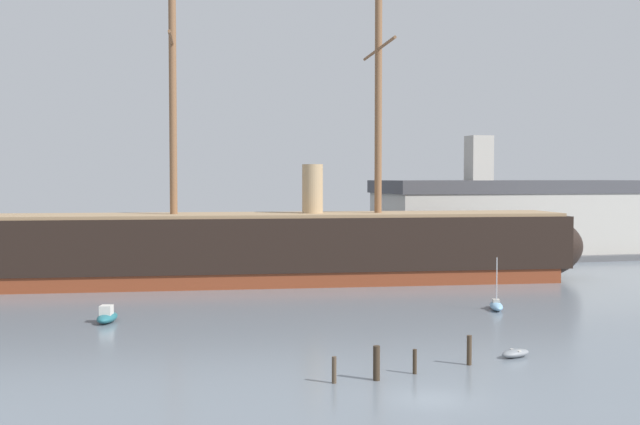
{
  "coord_description": "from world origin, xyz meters",
  "views": [
    {
      "loc": [
        -15.55,
        -38.36,
        11.61
      ],
      "look_at": [
        2.21,
        33.0,
        8.37
      ],
      "focal_mm": 44.57,
      "sensor_mm": 36.0,
      "label": 1
    }
  ],
  "objects_px": {
    "dinghy_far_right": "(511,268)",
    "dockside_warehouse_right": "(510,219)",
    "dinghy_foreground_right": "(515,353)",
    "dinghy_distant_centre": "(263,266)",
    "tall_ship": "(278,247)",
    "mooring_piling_midwater": "(334,370)",
    "mooring_piling_left_pair": "(415,362)",
    "mooring_piling_right_pair": "(469,350)",
    "motorboat_mid_left": "(107,316)",
    "mooring_piling_nearest": "(376,363)",
    "sailboat_mid_right": "(496,305)"
  },
  "relations": [
    {
      "from": "sailboat_mid_right",
      "to": "mooring_piling_nearest",
      "type": "xyz_separation_m",
      "value": [
        -17.75,
        -20.6,
        0.61
      ]
    },
    {
      "from": "dinghy_far_right",
      "to": "mooring_piling_right_pair",
      "type": "distance_m",
      "value": 53.22
    },
    {
      "from": "sailboat_mid_right",
      "to": "mooring_piling_midwater",
      "type": "height_order",
      "value": "sailboat_mid_right"
    },
    {
      "from": "mooring_piling_right_pair",
      "to": "dinghy_foreground_right",
      "type": "bearing_deg",
      "value": 17.79
    },
    {
      "from": "motorboat_mid_left",
      "to": "mooring_piling_nearest",
      "type": "bearing_deg",
      "value": -55.76
    },
    {
      "from": "motorboat_mid_left",
      "to": "dinghy_far_right",
      "type": "height_order",
      "value": "motorboat_mid_left"
    },
    {
      "from": "mooring_piling_midwater",
      "to": "dockside_warehouse_right",
      "type": "height_order",
      "value": "dockside_warehouse_right"
    },
    {
      "from": "dinghy_distant_centre",
      "to": "mooring_piling_nearest",
      "type": "height_order",
      "value": "mooring_piling_nearest"
    },
    {
      "from": "mooring_piling_right_pair",
      "to": "dockside_warehouse_right",
      "type": "distance_m",
      "value": 69.6
    },
    {
      "from": "motorboat_mid_left",
      "to": "mooring_piling_nearest",
      "type": "distance_m",
      "value": 27.23
    },
    {
      "from": "tall_ship",
      "to": "motorboat_mid_left",
      "type": "relative_size",
      "value": 21.38
    },
    {
      "from": "tall_ship",
      "to": "dockside_warehouse_right",
      "type": "xyz_separation_m",
      "value": [
        38.41,
        19.98,
        1.62
      ]
    },
    {
      "from": "dinghy_far_right",
      "to": "mooring_piling_left_pair",
      "type": "xyz_separation_m",
      "value": [
        -30.88,
        -47.25,
        0.52
      ]
    },
    {
      "from": "dinghy_foreground_right",
      "to": "dinghy_distant_centre",
      "type": "height_order",
      "value": "dinghy_foreground_right"
    },
    {
      "from": "mooring_piling_nearest",
      "to": "dinghy_foreground_right",
      "type": "bearing_deg",
      "value": 17.82
    },
    {
      "from": "mooring_piling_right_pair",
      "to": "mooring_piling_midwater",
      "type": "height_order",
      "value": "mooring_piling_right_pair"
    },
    {
      "from": "tall_ship",
      "to": "sailboat_mid_right",
      "type": "height_order",
      "value": "tall_ship"
    },
    {
      "from": "dinghy_foreground_right",
      "to": "dinghy_distant_centre",
      "type": "relative_size",
      "value": 1.04
    },
    {
      "from": "mooring_piling_left_pair",
      "to": "tall_ship",
      "type": "bearing_deg",
      "value": 90.22
    },
    {
      "from": "tall_ship",
      "to": "mooring_piling_left_pair",
      "type": "distance_m",
      "value": 41.88
    },
    {
      "from": "dinghy_distant_centre",
      "to": "mooring_piling_left_pair",
      "type": "xyz_separation_m",
      "value": [
        -0.74,
        -56.48,
        0.48
      ]
    },
    {
      "from": "tall_ship",
      "to": "dinghy_distant_centre",
      "type": "height_order",
      "value": "tall_ship"
    },
    {
      "from": "mooring_piling_left_pair",
      "to": "mooring_piling_nearest",
      "type": "bearing_deg",
      "value": -161.64
    },
    {
      "from": "mooring_piling_left_pair",
      "to": "motorboat_mid_left",
      "type": "bearing_deg",
      "value": 129.74
    },
    {
      "from": "motorboat_mid_left",
      "to": "tall_ship",
      "type": "bearing_deg",
      "value": 48.49
    },
    {
      "from": "dinghy_foreground_right",
      "to": "sailboat_mid_right",
      "type": "height_order",
      "value": "sailboat_mid_right"
    },
    {
      "from": "mooring_piling_nearest",
      "to": "mooring_piling_midwater",
      "type": "xyz_separation_m",
      "value": [
        -2.52,
        -0.03,
        -0.24
      ]
    },
    {
      "from": "dinghy_distant_centre",
      "to": "dockside_warehouse_right",
      "type": "xyz_separation_m",
      "value": [
        37.51,
        5.25,
        5.35
      ]
    },
    {
      "from": "sailboat_mid_right",
      "to": "dinghy_distant_centre",
      "type": "height_order",
      "value": "sailboat_mid_right"
    },
    {
      "from": "sailboat_mid_right",
      "to": "mooring_piling_nearest",
      "type": "distance_m",
      "value": 27.2
    },
    {
      "from": "mooring_piling_nearest",
      "to": "dinghy_distant_centre",
      "type": "bearing_deg",
      "value": 86.61
    },
    {
      "from": "dinghy_foreground_right",
      "to": "mooring_piling_midwater",
      "type": "relative_size",
      "value": 1.58
    },
    {
      "from": "mooring_piling_nearest",
      "to": "mooring_piling_right_pair",
      "type": "relative_size",
      "value": 1.08
    },
    {
      "from": "dinghy_distant_centre",
      "to": "dinghy_far_right",
      "type": "bearing_deg",
      "value": -17.03
    },
    {
      "from": "sailboat_mid_right",
      "to": "dockside_warehouse_right",
      "type": "height_order",
      "value": "dockside_warehouse_right"
    },
    {
      "from": "tall_ship",
      "to": "mooring_piling_left_pair",
      "type": "xyz_separation_m",
      "value": [
        0.16,
        -41.75,
        -3.25
      ]
    },
    {
      "from": "sailboat_mid_right",
      "to": "mooring_piling_right_pair",
      "type": "distance_m",
      "value": 21.49
    },
    {
      "from": "tall_ship",
      "to": "dockside_warehouse_right",
      "type": "bearing_deg",
      "value": 27.49
    },
    {
      "from": "dinghy_foreground_right",
      "to": "dinghy_far_right",
      "type": "height_order",
      "value": "dinghy_foreground_right"
    },
    {
      "from": "dinghy_foreground_right",
      "to": "motorboat_mid_left",
      "type": "bearing_deg",
      "value": 143.5
    },
    {
      "from": "dinghy_far_right",
      "to": "dinghy_distant_centre",
      "type": "relative_size",
      "value": 0.84
    },
    {
      "from": "mooring_piling_midwater",
      "to": "dinghy_far_right",
      "type": "bearing_deg",
      "value": 53.18
    },
    {
      "from": "dinghy_far_right",
      "to": "dockside_warehouse_right",
      "type": "height_order",
      "value": "dockside_warehouse_right"
    },
    {
      "from": "mooring_piling_nearest",
      "to": "sailboat_mid_right",
      "type": "bearing_deg",
      "value": 49.25
    },
    {
      "from": "dinghy_foreground_right",
      "to": "mooring_piling_right_pair",
      "type": "distance_m",
      "value": 4.04
    },
    {
      "from": "motorboat_mid_left",
      "to": "mooring_piling_midwater",
      "type": "bearing_deg",
      "value": -60.41
    },
    {
      "from": "dinghy_foreground_right",
      "to": "mooring_piling_midwater",
      "type": "distance_m",
      "value": 13.5
    },
    {
      "from": "motorboat_mid_left",
      "to": "dockside_warehouse_right",
      "type": "distance_m",
      "value": 69.25
    },
    {
      "from": "tall_ship",
      "to": "mooring_piling_midwater",
      "type": "distance_m",
      "value": 43.08
    },
    {
      "from": "motorboat_mid_left",
      "to": "sailboat_mid_right",
      "type": "xyz_separation_m",
      "value": [
        33.07,
        -1.9,
        -0.11
      ]
    }
  ]
}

